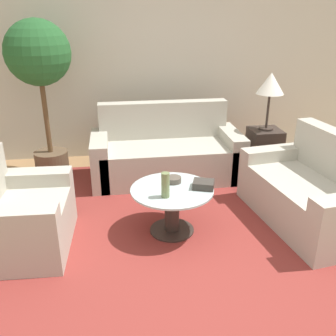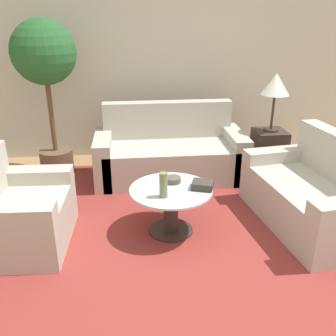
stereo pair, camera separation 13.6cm
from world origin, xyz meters
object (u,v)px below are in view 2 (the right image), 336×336
object	(u,v)px
potted_plant	(45,66)
vase	(163,185)
armchair	(17,215)
sofa_main	(169,154)
book_stack	(203,185)
loveseat	(315,197)
table_lamp	(276,86)
bowl	(173,180)
coffee_table	(171,204)

from	to	relation	value
potted_plant	vase	bearing A→B (deg)	-54.71
armchair	sofa_main	bearing A→B (deg)	-45.04
book_stack	armchair	bearing A→B (deg)	-159.89
loveseat	table_lamp	xyz separation A→B (m)	(-0.03, 1.20, 0.85)
loveseat	vase	bearing A→B (deg)	-91.78
potted_plant	book_stack	world-z (taller)	potted_plant
table_lamp	potted_plant	bearing A→B (deg)	172.14
sofa_main	loveseat	bearing A→B (deg)	-46.16
potted_plant	book_stack	distance (m)	2.42
table_lamp	vase	size ratio (longest dim) A/B	3.05
sofa_main	table_lamp	size ratio (longest dim) A/B	2.63
loveseat	table_lamp	bearing A→B (deg)	173.82
loveseat	book_stack	distance (m)	1.13
loveseat	book_stack	xyz separation A→B (m)	(-1.12, -0.02, 0.19)
table_lamp	vase	distance (m)	2.07
loveseat	book_stack	world-z (taller)	loveseat
sofa_main	bowl	xyz separation A→B (m)	(-0.10, -1.19, 0.18)
armchair	bowl	distance (m)	1.44
loveseat	vase	xyz separation A→B (m)	(-1.49, -0.15, 0.27)
potted_plant	vase	world-z (taller)	potted_plant
armchair	coffee_table	size ratio (longest dim) A/B	1.27
table_lamp	book_stack	bearing A→B (deg)	-131.57
armchair	book_stack	size ratio (longest dim) A/B	4.22
coffee_table	potted_plant	xyz separation A→B (m)	(-1.30, 1.58, 1.07)
table_lamp	bowl	distance (m)	1.84
armchair	loveseat	distance (m)	2.78
bowl	book_stack	size ratio (longest dim) A/B	0.63
armchair	bowl	bearing A→B (deg)	-79.87
vase	bowl	world-z (taller)	vase
armchair	potted_plant	distance (m)	1.94
potted_plant	table_lamp	bearing A→B (deg)	-7.86
potted_plant	bowl	distance (m)	2.15
sofa_main	loveseat	distance (m)	1.84
bowl	potted_plant	bearing A→B (deg)	132.98
armchair	vase	distance (m)	1.32
potted_plant	loveseat	bearing A→B (deg)	-30.15
armchair	potted_plant	xyz separation A→B (m)	(0.07, 1.62, 1.07)
loveseat	vase	size ratio (longest dim) A/B	6.60
loveseat	coffee_table	distance (m)	1.41
book_stack	bowl	bearing A→B (deg)	166.96
sofa_main	table_lamp	world-z (taller)	table_lamp
book_stack	table_lamp	bearing A→B (deg)	67.61
sofa_main	potted_plant	size ratio (longest dim) A/B	0.97
loveseat	potted_plant	size ratio (longest dim) A/B	0.80
bowl	sofa_main	bearing A→B (deg)	85.28
sofa_main	book_stack	bearing A→B (deg)	-83.50
armchair	coffee_table	distance (m)	1.38
coffee_table	armchair	bearing A→B (deg)	-178.03
coffee_table	vase	world-z (taller)	vase
sofa_main	bowl	distance (m)	1.21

